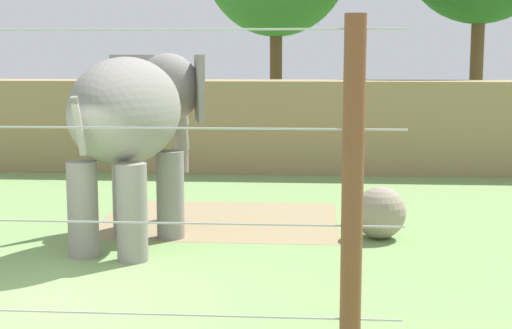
# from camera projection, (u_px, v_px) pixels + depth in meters

# --- Properties ---
(ground_plane) EXTENTS (120.00, 120.00, 0.00)m
(ground_plane) POSITION_uv_depth(u_px,v_px,m) (54.00, 297.00, 10.03)
(ground_plane) COLOR #759956
(dirt_patch) EXTENTS (4.60, 3.66, 0.01)m
(dirt_patch) POSITION_uv_depth(u_px,v_px,m) (219.00, 220.00, 14.74)
(dirt_patch) COLOR #937F5B
(dirt_patch) RESTS_ON ground
(embankment_wall) EXTENTS (36.00, 1.80, 2.51)m
(embankment_wall) POSITION_uv_depth(u_px,v_px,m) (191.00, 125.00, 21.20)
(embankment_wall) COLOR #997F56
(embankment_wall) RESTS_ON ground
(elephant) EXTENTS (2.19, 4.31, 3.23)m
(elephant) POSITION_uv_depth(u_px,v_px,m) (136.00, 118.00, 12.70)
(elephant) COLOR gray
(elephant) RESTS_ON ground
(enrichment_ball) EXTENTS (0.92, 0.92, 0.92)m
(enrichment_ball) POSITION_uv_depth(u_px,v_px,m) (380.00, 213.00, 13.21)
(enrichment_ball) COLOR gray
(enrichment_ball) RESTS_ON ground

